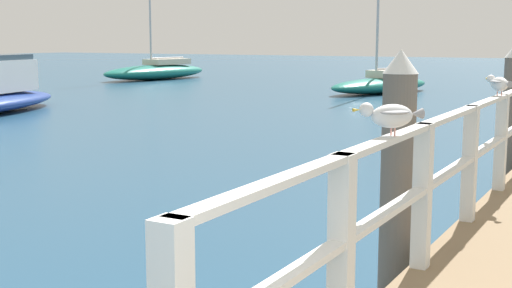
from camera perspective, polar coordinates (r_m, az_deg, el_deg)
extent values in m
cube|color=silver|center=(3.86, 6.98, -8.73)|extent=(0.12, 0.12, 1.08)
cube|color=silver|center=(5.27, 13.42, -4.18)|extent=(0.12, 0.12, 1.08)
cube|color=silver|center=(6.74, 17.05, -1.55)|extent=(0.12, 0.12, 1.08)
cube|color=silver|center=(8.24, 19.37, 0.13)|extent=(0.12, 0.12, 1.08)
cylinder|color=#6B6056|center=(5.95, 11.45, -3.34)|extent=(0.28, 0.28, 1.86)
cone|color=white|center=(5.82, 11.75, 6.64)|extent=(0.29, 0.29, 0.20)
cylinder|color=#6B6056|center=(11.23, 20.14, 1.88)|extent=(0.28, 0.28, 1.86)
ellipsoid|color=white|center=(4.46, 11.05, 2.26)|extent=(0.29, 0.29, 0.15)
sphere|color=white|center=(4.38, 9.01, 2.79)|extent=(0.09, 0.09, 0.09)
cone|color=gold|center=(4.35, 8.23, 2.77)|extent=(0.05, 0.05, 0.02)
cone|color=#939399|center=(4.53, 12.98, 2.43)|extent=(0.11, 0.11, 0.07)
ellipsoid|color=#939399|center=(4.45, 11.06, 2.59)|extent=(0.28, 0.28, 0.04)
cylinder|color=tan|center=(4.45, 11.27, 0.95)|extent=(0.01, 0.01, 0.05)
cylinder|color=tan|center=(4.50, 10.98, 1.03)|extent=(0.01, 0.01, 0.05)
ellipsoid|color=white|center=(7.91, 19.27, 4.65)|extent=(0.28, 0.30, 0.15)
sphere|color=white|center=(8.06, 18.65, 5.06)|extent=(0.09, 0.09, 0.09)
cone|color=gold|center=(8.12, 18.42, 5.09)|extent=(0.05, 0.05, 0.02)
cone|color=#939399|center=(7.77, 19.91, 4.62)|extent=(0.11, 0.11, 0.07)
ellipsoid|color=#939399|center=(7.91, 19.27, 4.84)|extent=(0.28, 0.28, 0.04)
cylinder|color=tan|center=(7.90, 19.11, 3.92)|extent=(0.01, 0.01, 0.05)
cylinder|color=tan|center=(7.92, 19.42, 3.92)|extent=(0.01, 0.01, 0.05)
ellipsoid|color=#197266|center=(28.19, 10.13, 4.73)|extent=(3.37, 5.94, 0.60)
cylinder|color=#B2B2B7|center=(28.73, 11.01, 6.08)|extent=(0.67, 1.92, 0.08)
cube|color=beige|center=(28.72, 10.97, 5.68)|extent=(1.55, 2.24, 0.30)
ellipsoid|color=#197266|center=(37.49, -8.16, 5.83)|extent=(2.96, 7.30, 0.77)
cylinder|color=#B2B2B7|center=(38.10, -7.25, 7.00)|extent=(0.37, 2.47, 0.08)
cube|color=beige|center=(38.08, -7.28, 6.70)|extent=(1.49, 2.68, 0.30)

